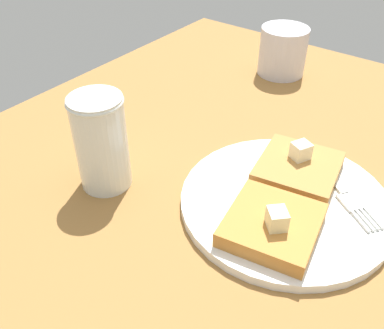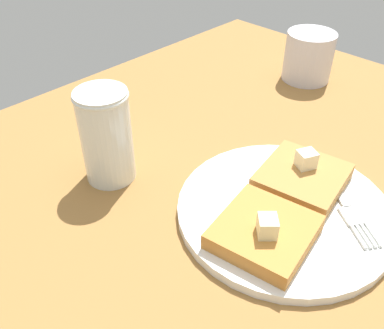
# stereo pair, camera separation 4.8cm
# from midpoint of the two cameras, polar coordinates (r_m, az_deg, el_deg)

# --- Properties ---
(table_surface) EXTENTS (0.92, 0.92, 0.02)m
(table_surface) POSITION_cam_midpoint_polar(r_m,az_deg,el_deg) (0.51, 15.69, -7.95)
(table_surface) COLOR olive
(table_surface) RESTS_ON ground
(plate) EXTENTS (0.24, 0.24, 0.01)m
(plate) POSITION_cam_midpoint_polar(r_m,az_deg,el_deg) (0.50, 14.70, -6.21)
(plate) COLOR white
(plate) RESTS_ON table_surface
(toast_slice_left) EXTENTS (0.11, 0.11, 0.02)m
(toast_slice_left) POSITION_cam_midpoint_polar(r_m,az_deg,el_deg) (0.45, 12.46, -8.76)
(toast_slice_left) COLOR #BC7A35
(toast_slice_left) RESTS_ON plate
(toast_slice_middle) EXTENTS (0.11, 0.11, 0.02)m
(toast_slice_middle) POSITION_cam_midpoint_polar(r_m,az_deg,el_deg) (0.53, 17.08, -1.77)
(toast_slice_middle) COLOR #B27B3C
(toast_slice_middle) RESTS_ON plate
(butter_pat_primary) EXTENTS (0.03, 0.03, 0.02)m
(butter_pat_primary) POSITION_cam_midpoint_polar(r_m,az_deg,el_deg) (0.43, 13.25, -8.16)
(butter_pat_primary) COLOR beige
(butter_pat_primary) RESTS_ON toast_slice_left
(butter_pat_secondary) EXTENTS (0.03, 0.03, 0.02)m
(butter_pat_secondary) POSITION_cam_midpoint_polar(r_m,az_deg,el_deg) (0.52, 17.60, 0.57)
(butter_pat_secondary) COLOR #F8F0C6
(butter_pat_secondary) RESTS_ON toast_slice_middle
(fork) EXTENTS (0.11, 0.14, 0.00)m
(fork) POSITION_cam_midpoint_polar(r_m,az_deg,el_deg) (0.52, 22.02, -4.70)
(fork) COLOR silver
(fork) RESTS_ON plate
(syrup_jar) EXTENTS (0.06, 0.06, 0.12)m
(syrup_jar) POSITION_cam_midpoint_polar(r_m,az_deg,el_deg) (0.51, -8.69, 3.35)
(syrup_jar) COLOR #33140A
(syrup_jar) RESTS_ON table_surface
(coffee_mug) EXTENTS (0.11, 0.08, 0.08)m
(coffee_mug) POSITION_cam_midpoint_polar(r_m,az_deg,el_deg) (0.78, 17.12, 13.61)
(coffee_mug) COLOR silver
(coffee_mug) RESTS_ON table_surface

